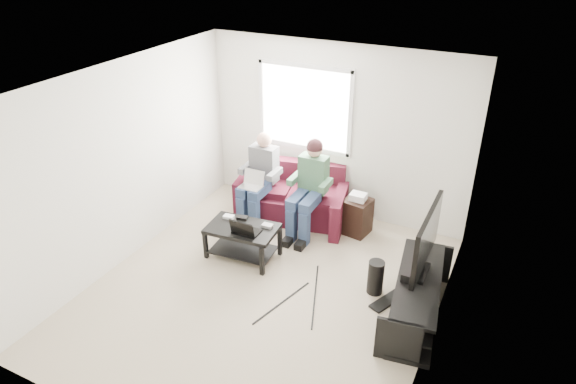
{
  "coord_description": "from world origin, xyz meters",
  "views": [
    {
      "loc": [
        2.48,
        -4.36,
        4.04
      ],
      "look_at": [
        0.04,
        0.6,
        1.1
      ],
      "focal_mm": 32.0,
      "sensor_mm": 36.0,
      "label": 1
    }
  ],
  "objects": [
    {
      "name": "person_right",
      "position": [
        -0.09,
        1.55,
        0.79
      ],
      "size": [
        0.4,
        0.71,
        1.37
      ],
      "color": "navy",
      "rests_on": "sofa"
    },
    {
      "name": "laptop_black",
      "position": [
        -0.49,
        0.46,
        0.58
      ],
      "size": [
        0.34,
        0.24,
        0.24
      ],
      "primitive_type": null,
      "rotation": [
        0.0,
        0.0,
        0.0
      ],
      "color": "black",
      "rests_on": "coffee_table"
    },
    {
      "name": "soundbar",
      "position": [
        1.65,
        0.48,
        0.57
      ],
      "size": [
        0.12,
        0.5,
        0.1
      ],
      "primitive_type": "cube",
      "color": "black",
      "rests_on": "tv_stand"
    },
    {
      "name": "ceiling",
      "position": [
        0.0,
        0.0,
        2.6
      ],
      "size": [
        4.5,
        4.5,
        0.0
      ],
      "primitive_type": "plane",
      "rotation": [
        3.14,
        0.0,
        0.0
      ],
      "color": "white",
      "rests_on": "wall_back"
    },
    {
      "name": "drink_cup",
      "position": [
        1.72,
        1.01,
        0.58
      ],
      "size": [
        0.08,
        0.08,
        0.12
      ],
      "primitive_type": "cylinder",
      "color": "#B2714C",
      "rests_on": "tv_stand"
    },
    {
      "name": "person_left",
      "position": [
        -0.89,
        1.53,
        0.73
      ],
      "size": [
        0.4,
        0.7,
        1.33
      ],
      "color": "navy",
      "rests_on": "sofa"
    },
    {
      "name": "laptop_silver",
      "position": [
        -0.89,
        1.29,
        0.7
      ],
      "size": [
        0.39,
        0.35,
        0.24
      ],
      "primitive_type": null,
      "rotation": [
        0.0,
        0.0,
        0.54
      ],
      "color": "silver",
      "rests_on": "person_left"
    },
    {
      "name": "wall_front",
      "position": [
        0.0,
        -2.25,
        1.3
      ],
      "size": [
        4.5,
        0.0,
        4.5
      ],
      "primitive_type": "plane",
      "rotation": [
        -1.57,
        0.0,
        0.0
      ],
      "color": "silver",
      "rests_on": "floor"
    },
    {
      "name": "subwoofer",
      "position": [
        1.22,
        0.59,
        0.22
      ],
      "size": [
        0.19,
        0.19,
        0.44
      ],
      "primitive_type": "cylinder",
      "color": "black",
      "rests_on": "floor"
    },
    {
      "name": "console_grey",
      "position": [
        1.77,
        0.68,
        0.32
      ],
      "size": [
        0.34,
        0.26,
        0.08
      ],
      "primitive_type": "cube",
      "color": "gray",
      "rests_on": "tv_stand"
    },
    {
      "name": "end_table",
      "position": [
        0.56,
        1.78,
        0.28
      ],
      "size": [
        0.36,
        0.36,
        0.64
      ],
      "color": "black",
      "rests_on": "floor"
    },
    {
      "name": "controller_c",
      "position": [
        -0.31,
        0.69,
        0.48
      ],
      "size": [
        0.14,
        0.09,
        0.04
      ],
      "primitive_type": "cube",
      "rotation": [
        0.0,
        0.0,
        0.0
      ],
      "color": "gray",
      "rests_on": "coffee_table"
    },
    {
      "name": "console_black",
      "position": [
        1.77,
        0.33,
        0.31
      ],
      "size": [
        0.38,
        0.3,
        0.07
      ],
      "primitive_type": "cube",
      "color": "black",
      "rests_on": "tv_stand"
    },
    {
      "name": "sofa",
      "position": [
        -0.49,
        1.82,
        0.3
      ],
      "size": [
        1.89,
        1.09,
        0.81
      ],
      "color": "#46111E",
      "rests_on": "floor"
    },
    {
      "name": "console_white",
      "position": [
        1.77,
        -0.02,
        0.31
      ],
      "size": [
        0.3,
        0.22,
        0.06
      ],
      "primitive_type": "cube",
      "color": "silver",
      "rests_on": "tv_stand"
    },
    {
      "name": "tv_stand",
      "position": [
        1.77,
        0.38,
        0.23
      ],
      "size": [
        0.69,
        1.64,
        0.52
      ],
      "color": "black",
      "rests_on": "floor"
    },
    {
      "name": "tv",
      "position": [
        1.77,
        0.48,
        0.98
      ],
      "size": [
        0.12,
        1.1,
        0.81
      ],
      "color": "black",
      "rests_on": "tv_stand"
    },
    {
      "name": "coffee_table",
      "position": [
        -0.61,
        0.54,
        0.34
      ],
      "size": [
        0.97,
        0.64,
        0.46
      ],
      "color": "black",
      "rests_on": "floor"
    },
    {
      "name": "wall_right",
      "position": [
        2.0,
        0.0,
        1.3
      ],
      "size": [
        0.0,
        4.5,
        4.5
      ],
      "primitive_type": "plane",
      "rotation": [
        1.57,
        0.0,
        -1.57
      ],
      "color": "silver",
      "rests_on": "floor"
    },
    {
      "name": "window",
      "position": [
        -0.5,
        2.23,
        1.6
      ],
      "size": [
        1.48,
        0.04,
        1.28
      ],
      "color": "white",
      "rests_on": "wall_back"
    },
    {
      "name": "floor",
      "position": [
        0.0,
        0.0,
        0.0
      ],
      "size": [
        4.5,
        4.5,
        0.0
      ],
      "primitive_type": "plane",
      "color": "tan",
      "rests_on": "ground"
    },
    {
      "name": "wall_back",
      "position": [
        0.0,
        2.25,
        1.3
      ],
      "size": [
        4.5,
        0.0,
        4.5
      ],
      "primitive_type": "plane",
      "rotation": [
        1.57,
        0.0,
        0.0
      ],
      "color": "silver",
      "rests_on": "floor"
    },
    {
      "name": "keyboard_floor",
      "position": [
        1.42,
        0.48,
        0.01
      ],
      "size": [
        0.35,
        0.51,
        0.03
      ],
      "primitive_type": "cube",
      "rotation": [
        0.0,
        0.0,
        -0.42
      ],
      "color": "black",
      "rests_on": "floor"
    },
    {
      "name": "wall_left",
      "position": [
        -2.0,
        0.0,
        1.3
      ],
      "size": [
        0.0,
        4.5,
        4.5
      ],
      "primitive_type": "plane",
      "rotation": [
        1.57,
        0.0,
        1.57
      ],
      "color": "silver",
      "rests_on": "floor"
    },
    {
      "name": "controller_a",
      "position": [
        -0.89,
        0.66,
        0.48
      ],
      "size": [
        0.15,
        0.1,
        0.04
      ],
      "primitive_type": "cube",
      "rotation": [
        0.0,
        0.0,
        0.11
      ],
      "color": "silver",
      "rests_on": "coffee_table"
    },
    {
      "name": "controller_b",
      "position": [
        -0.71,
        0.72,
        0.48
      ],
      "size": [
        0.15,
        0.11,
        0.04
      ],
      "primitive_type": "cube",
      "rotation": [
        0.0,
        0.0,
        0.18
      ],
      "color": "black",
      "rests_on": "coffee_table"
    }
  ]
}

